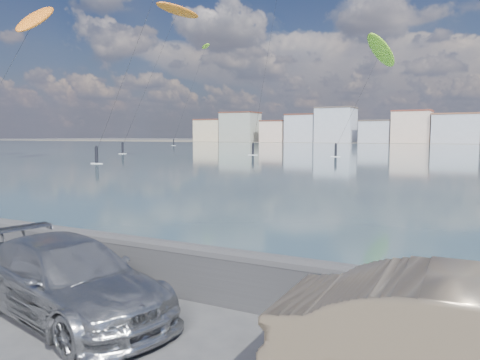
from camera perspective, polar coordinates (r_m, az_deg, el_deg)
ground at (r=7.92m, az=-21.63°, el=-18.27°), size 700.00×700.00×0.00m
bay_water at (r=96.33m, az=24.89°, el=3.13°), size 500.00×177.00×0.00m
far_shore_strip at (r=204.71m, az=26.70°, el=4.05°), size 500.00×60.00×0.00m
seawall at (r=9.57m, az=-9.13°, el=-10.09°), size 400.00×0.36×1.08m
far_buildings at (r=190.68m, az=27.06°, el=5.78°), size 240.79×13.26×14.60m
car_silver at (r=8.76m, az=-20.26°, el=-11.24°), size 4.91×2.84×1.34m
kitesurfer_2 at (r=80.95m, az=16.81°, el=14.77°), size 6.32×18.11×19.03m
kitesurfer_3 at (r=63.72m, az=-23.75°, el=17.38°), size 5.52×13.23×19.74m
kitesurfer_4 at (r=153.06m, az=-4.26°, el=15.77°), size 7.30×18.58×31.68m
kitesurfer_7 at (r=91.50m, az=-7.64°, el=19.65°), size 5.93×18.02×27.08m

